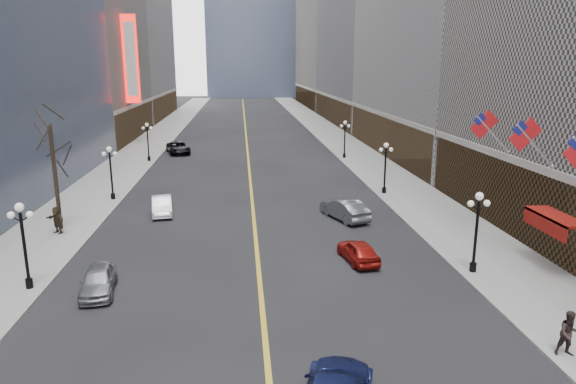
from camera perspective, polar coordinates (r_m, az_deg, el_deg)
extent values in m
cube|color=gray|center=(68.04, 7.42, 4.37)|extent=(6.00, 230.00, 0.15)
cube|color=gray|center=(67.70, -16.45, 3.87)|extent=(6.00, 230.00, 0.15)
cube|color=gold|center=(76.30, -4.61, 5.43)|extent=(0.25, 200.00, 0.02)
cube|color=#47382F|center=(66.87, 11.56, 6.23)|extent=(2.80, 35.00, 5.00)
cube|color=#47382F|center=(103.62, 5.52, 9.10)|extent=(2.80, 39.00, 5.00)
cube|color=#47382F|center=(145.99, 2.35, 10.55)|extent=(2.80, 45.00, 5.00)
cube|color=#47382F|center=(84.75, -17.35, 7.46)|extent=(2.80, 29.00, 5.00)
cube|color=#47382F|center=(118.09, -14.00, 9.35)|extent=(2.80, 37.00, 5.00)
cylinder|color=black|center=(30.42, 19.86, -7.85)|extent=(0.36, 0.36, 0.50)
cylinder|color=black|center=(29.84, 20.14, -4.72)|extent=(0.16, 0.16, 4.00)
sphere|color=white|center=(29.22, 20.51, -0.44)|extent=(0.44, 0.44, 0.44)
sphere|color=white|center=(29.13, 19.65, -1.23)|extent=(0.36, 0.36, 0.36)
sphere|color=white|center=(29.52, 21.23, -1.17)|extent=(0.36, 0.36, 0.36)
cylinder|color=black|center=(46.54, 10.63, 0.21)|extent=(0.36, 0.36, 0.50)
cylinder|color=black|center=(46.16, 10.73, 2.32)|extent=(0.16, 0.16, 4.00)
sphere|color=white|center=(45.76, 10.86, 5.14)|extent=(0.44, 0.44, 0.44)
sphere|color=white|center=(45.70, 10.29, 4.65)|extent=(0.36, 0.36, 0.36)
sphere|color=white|center=(45.95, 11.38, 4.65)|extent=(0.36, 0.36, 0.36)
cylinder|color=black|center=(63.67, 6.27, 4.05)|extent=(0.36, 0.36, 0.50)
cylinder|color=black|center=(63.40, 6.31, 5.61)|extent=(0.16, 0.16, 4.00)
sphere|color=white|center=(63.11, 6.37, 7.67)|extent=(0.44, 0.44, 0.44)
sphere|color=white|center=(63.07, 5.95, 7.31)|extent=(0.36, 0.36, 0.36)
sphere|color=white|center=(63.25, 6.76, 7.31)|extent=(0.36, 0.36, 0.36)
cylinder|color=black|center=(29.78, -26.81, -9.04)|extent=(0.36, 0.36, 0.50)
cylinder|color=black|center=(29.18, -27.18, -5.86)|extent=(0.16, 0.16, 4.00)
sphere|color=white|center=(28.55, -27.69, -1.50)|extent=(0.44, 0.44, 0.44)
sphere|color=white|center=(28.82, -28.43, -2.28)|extent=(0.36, 0.36, 0.36)
sphere|color=white|center=(28.48, -26.77, -2.27)|extent=(0.36, 0.36, 0.36)
cylinder|color=black|center=(46.12, -18.87, -0.44)|extent=(0.36, 0.36, 0.50)
cylinder|color=black|center=(45.74, -19.04, 1.69)|extent=(0.16, 0.16, 4.00)
sphere|color=white|center=(45.34, -19.27, 4.53)|extent=(0.44, 0.44, 0.44)
sphere|color=white|center=(45.51, -19.78, 4.01)|extent=(0.36, 0.36, 0.36)
sphere|color=white|center=(45.29, -18.67, 4.05)|extent=(0.36, 0.36, 0.36)
cylinder|color=black|center=(63.37, -15.18, 3.59)|extent=(0.36, 0.36, 0.50)
cylinder|color=black|center=(63.09, -15.29, 5.16)|extent=(0.16, 0.16, 4.00)
sphere|color=white|center=(62.80, -15.42, 7.23)|extent=(0.44, 0.44, 0.44)
sphere|color=white|center=(62.92, -15.80, 6.85)|extent=(0.36, 0.36, 0.36)
sphere|color=white|center=(62.77, -14.99, 6.88)|extent=(0.36, 0.36, 0.36)
cylinder|color=#B2B2B7|center=(32.41, 25.76, 4.65)|extent=(2.49, 0.12, 2.49)
cube|color=red|center=(31.99, 24.87, 5.82)|extent=(1.94, 0.04, 1.94)
cube|color=navy|center=(31.78, 24.39, 6.46)|extent=(0.88, 0.06, 0.88)
cylinder|color=#B2B2B7|center=(36.74, 21.81, 5.98)|extent=(2.49, 0.12, 2.49)
cube|color=red|center=(36.37, 20.98, 7.02)|extent=(1.94, 0.04, 1.94)
cube|color=navy|center=(36.19, 20.53, 7.59)|extent=(0.88, 0.06, 0.88)
cube|color=maroon|center=(31.73, 27.67, -2.42)|extent=(1.40, 4.00, 0.15)
cube|color=maroon|center=(31.48, 26.59, -3.17)|extent=(0.10, 4.00, 0.90)
cube|color=red|center=(76.95, -17.08, 13.91)|extent=(2.00, 0.50, 12.00)
cube|color=white|center=(76.94, -17.04, 13.92)|extent=(1.40, 0.55, 10.00)
cylinder|color=#2D231C|center=(38.40, -24.43, 1.40)|extent=(0.28, 0.28, 7.20)
imported|color=gray|center=(28.02, -20.35, -9.17)|extent=(2.12, 4.16, 1.36)
imported|color=white|center=(40.86, -13.84, -1.47)|extent=(2.07, 4.34, 1.37)
imported|color=black|center=(68.49, -12.10, 4.83)|extent=(3.90, 6.01, 1.54)
imported|color=maroon|center=(30.58, 7.80, -6.49)|extent=(2.16, 4.04, 1.31)
imported|color=#555A5E|center=(38.62, 6.31, -1.88)|extent=(3.23, 5.04, 1.57)
imported|color=black|center=(23.46, 28.80, -13.64)|extent=(0.98, 0.64, 1.86)
imported|color=#30261A|center=(38.03, -24.29, -2.84)|extent=(1.69, 1.46, 1.88)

